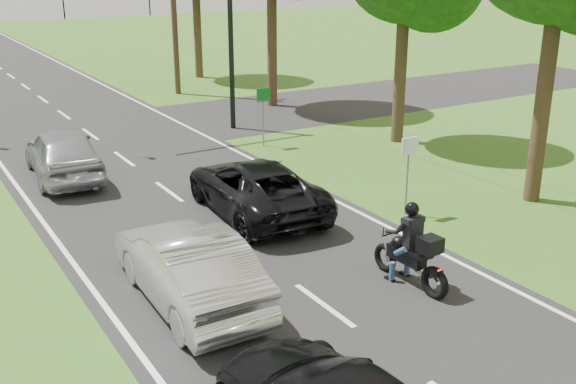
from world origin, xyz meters
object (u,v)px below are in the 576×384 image
object	(u,v)px
traffic_signal	(185,25)
silver_suv	(63,153)
silver_sedan	(188,266)
sign_green	(263,103)
motorcycle_rider	(412,253)
sign_white	(409,157)
dark_suv	(255,187)

from	to	relation	value
traffic_signal	silver_suv	bearing A→B (deg)	-151.36
silver_sedan	sign_green	xyz separation A→B (m)	(7.09, 9.46, 0.82)
motorcycle_rider	silver_suv	distance (m)	11.97
traffic_signal	sign_white	distance (m)	11.39
traffic_signal	silver_sedan	bearing A→B (deg)	-113.91
motorcycle_rider	sign_green	bearing A→B (deg)	73.16
dark_suv	sign_green	world-z (taller)	sign_green
sign_white	sign_green	world-z (taller)	same
sign_green	motorcycle_rider	bearing A→B (deg)	-104.29
traffic_signal	sign_white	bearing A→B (deg)	-82.95
traffic_signal	sign_white	world-z (taller)	traffic_signal
traffic_signal	sign_green	bearing A→B (deg)	-62.62
sign_green	silver_suv	bearing A→B (deg)	-179.81
motorcycle_rider	traffic_signal	xyz separation A→B (m)	(1.29, 14.22, 3.41)
silver_suv	silver_sedan	bearing A→B (deg)	94.81
sign_white	motorcycle_rider	bearing A→B (deg)	-129.65
traffic_signal	sign_green	world-z (taller)	traffic_signal
silver_sedan	sign_white	world-z (taller)	sign_white
traffic_signal	sign_white	size ratio (longest dim) A/B	3.00
sign_white	dark_suv	bearing A→B (deg)	146.47
dark_suv	silver_suv	xyz separation A→B (m)	(-3.58, 5.75, 0.08)
silver_sedan	traffic_signal	size ratio (longest dim) A/B	0.73
silver_sedan	sign_white	size ratio (longest dim) A/B	2.20
silver_sedan	traffic_signal	bearing A→B (deg)	-112.32
sign_white	silver_suv	bearing A→B (deg)	130.99
traffic_signal	dark_suv	bearing A→B (deg)	-102.76
motorcycle_rider	sign_white	bearing A→B (deg)	47.81
motorcycle_rider	dark_suv	world-z (taller)	motorcycle_rider
motorcycle_rider	dark_suv	xyz separation A→B (m)	(-0.70, 5.43, 0.00)
silver_sedan	sign_white	distance (m)	7.09
motorcycle_rider	silver_suv	xyz separation A→B (m)	(-4.28, 11.18, 0.08)
silver_sedan	silver_suv	xyz separation A→B (m)	(-0.04, 9.44, 0.03)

